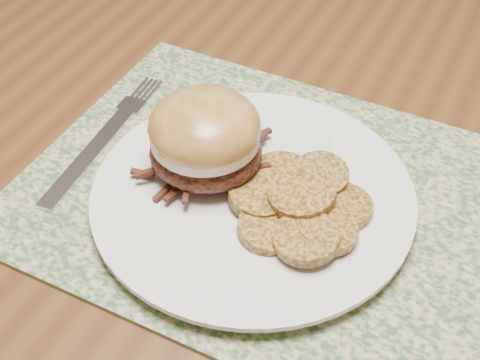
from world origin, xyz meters
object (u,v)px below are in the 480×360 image
Objects in this scene: pork_sandwich at (205,138)px; fork at (106,137)px; dining_table at (298,241)px; dinner_plate at (253,197)px.

pork_sandwich is 0.51× the size of fork.
dining_table is 0.11m from dinner_plate.
pork_sandwich is at bearing -151.91° from dining_table.
pork_sandwich reaches higher than fork.
pork_sandwich reaches higher than dining_table.
dining_table is 5.77× the size of dinner_plate.
pork_sandwich is at bearing -8.43° from fork.
dining_table is at bearing 58.80° from dinner_plate.
dining_table is 0.21m from fork.
fork is (-0.12, 0.01, -0.05)m from pork_sandwich.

